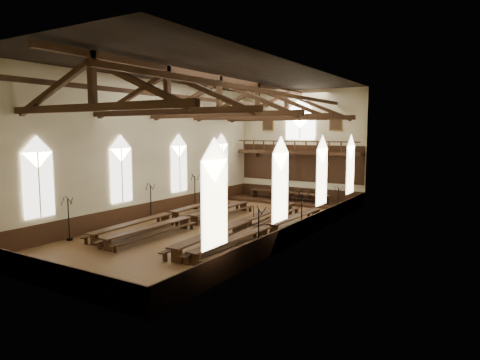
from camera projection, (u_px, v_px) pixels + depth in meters
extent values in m
plane|color=brown|center=(220.00, 227.00, 28.41)|extent=(26.00, 26.00, 0.00)
plane|color=beige|center=(300.00, 146.00, 38.83)|extent=(12.00, 0.00, 12.00)
plane|color=beige|center=(33.00, 165.00, 16.84)|extent=(12.00, 0.00, 12.00)
plane|color=beige|center=(151.00, 150.00, 30.97)|extent=(0.00, 26.00, 26.00)
plane|color=beige|center=(305.00, 154.00, 24.71)|extent=(0.00, 26.00, 26.00)
plane|color=black|center=(219.00, 74.00, 27.27)|extent=(26.00, 26.00, 0.00)
cube|color=#371E10|center=(299.00, 194.00, 39.30)|extent=(11.90, 0.08, 1.20)
cube|color=#371E10|center=(40.00, 273.00, 17.38)|extent=(11.90, 0.08, 1.20)
cube|color=#371E10|center=(153.00, 210.00, 31.45)|extent=(0.08, 25.90, 1.20)
cube|color=#371E10|center=(303.00, 229.00, 25.23)|extent=(0.08, 25.90, 1.20)
cube|color=white|center=(39.00, 185.00, 23.49)|extent=(0.05, 1.80, 3.60)
cube|color=white|center=(37.00, 152.00, 23.28)|extent=(0.05, 1.80, 1.80)
cylinder|color=beige|center=(39.00, 185.00, 23.46)|extent=(0.08, 0.08, 3.60)
cube|color=white|center=(122.00, 175.00, 28.56)|extent=(0.05, 1.80, 3.60)
cube|color=white|center=(121.00, 148.00, 28.36)|extent=(0.05, 1.80, 1.80)
cylinder|color=beige|center=(122.00, 175.00, 28.54)|extent=(0.08, 0.08, 3.60)
cube|color=white|center=(179.00, 169.00, 33.63)|extent=(0.05, 1.80, 3.60)
cube|color=white|center=(179.00, 146.00, 33.43)|extent=(0.05, 1.80, 1.80)
cylinder|color=beige|center=(180.00, 169.00, 33.61)|extent=(0.08, 0.08, 3.60)
cube|color=white|center=(222.00, 164.00, 38.71)|extent=(0.05, 1.80, 3.60)
cube|color=white|center=(222.00, 144.00, 38.50)|extent=(0.05, 1.80, 1.80)
cylinder|color=beige|center=(222.00, 164.00, 38.69)|extent=(0.08, 0.08, 3.60)
cube|color=white|center=(215.00, 204.00, 17.33)|extent=(0.05, 1.80, 3.60)
cube|color=white|center=(214.00, 160.00, 17.13)|extent=(0.05, 1.80, 1.80)
cylinder|color=beige|center=(214.00, 204.00, 17.36)|extent=(0.08, 0.08, 3.60)
cube|color=white|center=(280.00, 188.00, 22.41)|extent=(0.05, 1.80, 3.60)
cube|color=white|center=(281.00, 153.00, 22.20)|extent=(0.05, 1.80, 1.80)
cylinder|color=beige|center=(280.00, 187.00, 22.43)|extent=(0.08, 0.08, 3.60)
cube|color=white|center=(322.00, 177.00, 27.48)|extent=(0.05, 1.80, 3.60)
cube|color=white|center=(322.00, 149.00, 27.28)|extent=(0.05, 1.80, 1.80)
cylinder|color=beige|center=(321.00, 177.00, 27.50)|extent=(0.08, 0.08, 3.60)
cube|color=white|center=(350.00, 170.00, 32.56)|extent=(0.05, 1.80, 3.60)
cube|color=white|center=(351.00, 146.00, 32.35)|extent=(0.05, 1.80, 1.80)
cylinder|color=beige|center=(350.00, 170.00, 32.58)|extent=(0.08, 0.08, 3.60)
cube|color=white|center=(300.00, 126.00, 38.55)|extent=(2.80, 0.05, 2.40)
cube|color=white|center=(300.00, 113.00, 38.41)|extent=(2.80, 0.05, 2.80)
cylinder|color=beige|center=(300.00, 126.00, 38.51)|extent=(0.10, 0.10, 2.40)
cube|color=#331B10|center=(297.00, 153.00, 38.35)|extent=(11.80, 1.20, 0.20)
cube|color=#371E10|center=(300.00, 163.00, 38.96)|extent=(11.80, 0.10, 3.30)
cube|color=#331B10|center=(295.00, 141.00, 37.78)|extent=(11.60, 0.12, 0.10)
cube|color=#331B10|center=(295.00, 151.00, 37.88)|extent=(11.60, 0.12, 0.10)
cube|color=#331B10|center=(256.00, 154.00, 41.07)|extent=(0.35, 0.40, 0.50)
cube|color=#331B10|center=(284.00, 155.00, 39.50)|extent=(0.35, 0.40, 0.50)
cube|color=#331B10|center=(315.00, 156.00, 37.94)|extent=(0.35, 0.40, 0.50)
cube|color=#331B10|center=(348.00, 157.00, 36.37)|extent=(0.35, 0.40, 0.50)
cube|color=brown|center=(268.00, 123.00, 40.24)|extent=(1.15, 0.06, 1.45)
cube|color=black|center=(268.00, 123.00, 40.21)|extent=(0.95, 0.04, 1.25)
cube|color=brown|center=(336.00, 122.00, 36.80)|extent=(1.15, 0.06, 1.45)
cube|color=black|center=(336.00, 122.00, 36.77)|extent=(0.95, 0.04, 1.25)
cube|color=#331B10|center=(93.00, 107.00, 19.11)|extent=(11.70, 0.35, 0.35)
cube|color=#331B10|center=(92.00, 78.00, 18.96)|extent=(0.30, 0.30, 2.40)
cube|color=#331B10|center=(52.00, 90.00, 20.51)|extent=(5.44, 0.26, 2.40)
cube|color=#331B10|center=(139.00, 83.00, 17.51)|extent=(5.44, 0.26, 2.40)
cube|color=#331B10|center=(168.00, 112.00, 23.34)|extent=(11.70, 0.35, 0.35)
cube|color=#331B10|center=(167.00, 87.00, 23.19)|extent=(0.30, 0.30, 2.40)
cube|color=#331B10|center=(129.00, 97.00, 24.74)|extent=(5.44, 0.26, 2.40)
cube|color=#331B10|center=(210.00, 92.00, 21.73)|extent=(5.44, 0.26, 2.40)
cube|color=#331B10|center=(219.00, 115.00, 27.57)|extent=(11.70, 0.35, 0.35)
cube|color=#331B10|center=(219.00, 94.00, 27.42)|extent=(0.30, 0.30, 2.40)
cube|color=#331B10|center=(184.00, 102.00, 28.97)|extent=(5.44, 0.26, 2.40)
cube|color=#331B10|center=(258.00, 99.00, 25.96)|extent=(5.44, 0.26, 2.40)
cube|color=#331B10|center=(257.00, 117.00, 31.80)|extent=(11.70, 0.35, 0.35)
cube|color=#331B10|center=(257.00, 99.00, 31.65)|extent=(0.30, 0.30, 2.40)
cube|color=#331B10|center=(225.00, 106.00, 33.19)|extent=(5.44, 0.26, 2.40)
cube|color=#331B10|center=(293.00, 103.00, 30.19)|extent=(5.44, 0.26, 2.40)
cube|color=#331B10|center=(286.00, 119.00, 36.02)|extent=(11.70, 0.35, 0.35)
cube|color=#331B10|center=(287.00, 103.00, 35.88)|extent=(0.30, 0.30, 2.40)
cube|color=#331B10|center=(257.00, 109.00, 37.42)|extent=(5.44, 0.26, 2.40)
cube|color=#331B10|center=(319.00, 107.00, 34.42)|extent=(5.44, 0.26, 2.40)
cube|color=#331B10|center=(179.00, 96.00, 29.17)|extent=(0.25, 25.70, 0.25)
cube|color=#331B10|center=(265.00, 92.00, 25.67)|extent=(0.25, 25.70, 0.25)
cube|color=#331B10|center=(219.00, 78.00, 27.31)|extent=(0.30, 25.70, 0.30)
cube|color=#331B10|center=(130.00, 222.00, 26.57)|extent=(1.09, 6.95, 0.08)
cube|color=#331B10|center=(89.00, 239.00, 23.98)|extent=(0.59, 0.11, 0.66)
cube|color=#331B10|center=(164.00, 219.00, 29.25)|extent=(0.59, 0.11, 0.66)
cube|color=#331B10|center=(131.00, 229.00, 26.63)|extent=(0.43, 6.13, 0.08)
cube|color=#331B10|center=(123.00, 226.00, 26.90)|extent=(0.68, 6.93, 0.06)
cube|color=#331B10|center=(81.00, 240.00, 24.24)|extent=(0.23, 0.08, 0.39)
cube|color=#331B10|center=(158.00, 220.00, 29.60)|extent=(0.23, 0.08, 0.39)
cube|color=#331B10|center=(138.00, 228.00, 26.32)|extent=(0.68, 6.93, 0.06)
cube|color=#331B10|center=(97.00, 243.00, 23.67)|extent=(0.23, 0.08, 0.39)
cube|color=#331B10|center=(172.00, 222.00, 29.02)|extent=(0.23, 0.08, 0.39)
cube|color=#331B10|center=(202.00, 205.00, 32.83)|extent=(1.09, 6.95, 0.08)
cube|color=#331B10|center=(175.00, 217.00, 30.24)|extent=(0.59, 0.11, 0.66)
cube|color=#331B10|center=(224.00, 204.00, 35.51)|extent=(0.59, 0.11, 0.66)
cube|color=#331B10|center=(202.00, 211.00, 32.88)|extent=(0.43, 6.13, 0.08)
cube|color=#331B10|center=(195.00, 208.00, 33.16)|extent=(0.68, 6.93, 0.06)
cube|color=#331B10|center=(168.00, 218.00, 30.50)|extent=(0.23, 0.08, 0.39)
cube|color=#331B10|center=(218.00, 205.00, 35.86)|extent=(0.23, 0.08, 0.39)
cube|color=#331B10|center=(209.00, 209.00, 32.58)|extent=(0.68, 6.93, 0.06)
cube|color=#331B10|center=(182.00, 219.00, 29.92)|extent=(0.23, 0.08, 0.39)
cube|color=#331B10|center=(231.00, 206.00, 35.28)|extent=(0.23, 0.08, 0.39)
cube|color=#331B10|center=(150.00, 227.00, 25.24)|extent=(0.78, 6.96, 0.08)
cube|color=#331B10|center=(109.00, 245.00, 22.64)|extent=(0.59, 0.09, 0.67)
cube|color=#331B10|center=(184.00, 224.00, 27.93)|extent=(0.59, 0.09, 0.67)
cube|color=#331B10|center=(150.00, 235.00, 25.29)|extent=(0.15, 6.15, 0.08)
cube|color=#331B10|center=(143.00, 231.00, 25.60)|extent=(0.36, 6.95, 0.06)
cube|color=#331B10|center=(100.00, 246.00, 22.94)|extent=(0.22, 0.07, 0.39)
cube|color=#331B10|center=(177.00, 224.00, 28.31)|extent=(0.22, 0.07, 0.39)
cube|color=#331B10|center=(158.00, 233.00, 24.95)|extent=(0.36, 6.95, 0.06)
cube|color=#331B10|center=(116.00, 250.00, 22.28)|extent=(0.22, 0.07, 0.39)
cube|color=#331B10|center=(192.00, 227.00, 27.66)|extent=(0.22, 0.07, 0.39)
cube|color=#331B10|center=(220.00, 208.00, 31.50)|extent=(0.78, 6.96, 0.08)
cube|color=#331B10|center=(195.00, 220.00, 28.90)|extent=(0.59, 0.09, 0.67)
cube|color=#331B10|center=(243.00, 207.00, 34.18)|extent=(0.59, 0.09, 0.67)
cube|color=#331B10|center=(221.00, 214.00, 31.55)|extent=(0.15, 6.15, 0.08)
cube|color=#331B10|center=(214.00, 211.00, 31.86)|extent=(0.36, 6.95, 0.06)
cube|color=#331B10|center=(187.00, 222.00, 29.20)|extent=(0.22, 0.07, 0.39)
cube|color=#331B10|center=(236.00, 208.00, 34.57)|extent=(0.22, 0.07, 0.39)
cube|color=#331B10|center=(227.00, 213.00, 31.20)|extent=(0.36, 6.95, 0.06)
cube|color=#331B10|center=(201.00, 224.00, 28.54)|extent=(0.22, 0.07, 0.39)
cube|color=#331B10|center=(249.00, 209.00, 33.92)|extent=(0.22, 0.07, 0.39)
cube|color=#331B10|center=(211.00, 232.00, 23.72)|extent=(1.21, 7.68, 0.09)
cube|color=#331B10|center=(170.00, 254.00, 20.85)|extent=(0.65, 0.13, 0.73)
cube|color=#331B10|center=(243.00, 227.00, 26.68)|extent=(0.65, 0.13, 0.73)
cube|color=#331B10|center=(211.00, 241.00, 23.77)|extent=(0.48, 6.77, 0.09)
cube|color=#331B10|center=(201.00, 236.00, 24.07)|extent=(0.75, 7.66, 0.07)
cube|color=#331B10|center=(158.00, 256.00, 21.14)|extent=(0.25, 0.09, 0.43)
cube|color=#331B10|center=(234.00, 228.00, 27.06)|extent=(0.25, 0.09, 0.43)
cube|color=#331B10|center=(221.00, 239.00, 23.43)|extent=(0.75, 7.66, 0.07)
cube|color=#331B10|center=(180.00, 260.00, 20.50)|extent=(0.25, 0.09, 0.43)
cube|color=#331B10|center=(253.00, 231.00, 26.42)|extent=(0.25, 0.09, 0.43)
cube|color=#331B10|center=(272.00, 211.00, 29.98)|extent=(1.21, 7.68, 0.09)
cube|color=#331B10|center=(247.00, 226.00, 27.11)|extent=(0.65, 0.13, 0.73)
cube|color=#331B10|center=(293.00, 209.00, 32.93)|extent=(0.65, 0.13, 0.73)
cube|color=#331B10|center=(272.00, 218.00, 30.03)|extent=(0.48, 6.77, 0.09)
cube|color=#331B10|center=(263.00, 214.00, 30.33)|extent=(0.75, 7.66, 0.07)
cube|color=#331B10|center=(237.00, 227.00, 27.40)|extent=(0.25, 0.09, 0.43)
cube|color=#331B10|center=(285.00, 210.00, 33.32)|extent=(0.25, 0.09, 0.43)
cube|color=#331B10|center=(281.00, 216.00, 29.69)|extent=(0.75, 7.66, 0.07)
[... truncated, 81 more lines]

